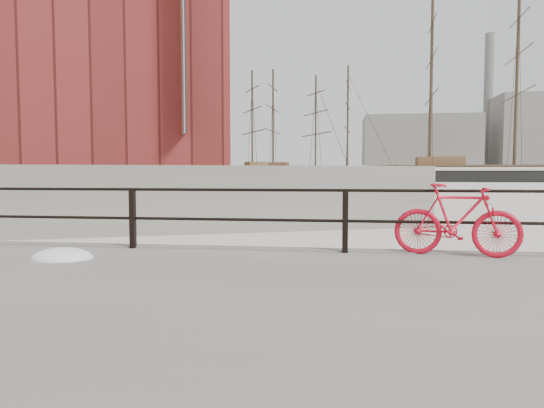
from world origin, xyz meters
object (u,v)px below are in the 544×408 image
at_px(bicycle, 457,220).
at_px(workboat_far, 135,186).
at_px(schooner_mid, 309,182).
at_px(schooner_left, 285,183).
at_px(workboat_near, 58,192).
at_px(barque_black, 514,182).

xyz_separation_m(bicycle, workboat_far, (-25.84, 47.68, -0.90)).
bearing_deg(schooner_mid, schooner_left, -111.14).
xyz_separation_m(schooner_left, workboat_far, (-15.56, -22.85, 0.00)).
bearing_deg(schooner_left, workboat_near, -139.30).
bearing_deg(workboat_near, barque_black, 37.82).
height_order(schooner_mid, workboat_far, schooner_mid).
xyz_separation_m(barque_black, schooner_mid, (-36.12, -6.30, 0.00)).
bearing_deg(schooner_left, schooner_mid, 35.22).
distance_m(workboat_near, workboat_far, 16.78).
height_order(barque_black, workboat_near, barque_black).
bearing_deg(schooner_left, workboat_far, -152.61).
relative_size(bicycle, schooner_mid, 0.06).
xyz_separation_m(barque_black, workboat_far, (-55.29, -36.40, 0.00)).
bearing_deg(barque_black, bicycle, -105.15).
relative_size(bicycle, barque_black, 0.03).
bearing_deg(bicycle, schooner_left, 108.85).
xyz_separation_m(bicycle, schooner_mid, (-6.68, 77.78, -0.90)).
xyz_separation_m(schooner_mid, schooner_left, (-3.60, -7.25, 0.00)).
xyz_separation_m(schooner_left, workboat_near, (-15.17, -39.63, 0.00)).
xyz_separation_m(schooner_mid, workboat_near, (-18.78, -46.88, 0.00)).
xyz_separation_m(workboat_near, workboat_far, (-0.39, 16.78, 0.00)).
relative_size(barque_black, workboat_far, 5.50).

